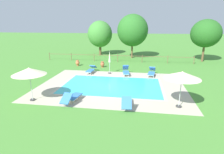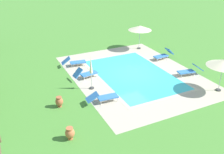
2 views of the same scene
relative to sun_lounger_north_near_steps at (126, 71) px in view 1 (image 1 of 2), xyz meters
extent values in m
plane|color=#478433|center=(-0.91, -3.57, -0.38)|extent=(160.00, 160.00, 0.00)
cube|color=#B2A893|center=(-0.91, -3.57, -0.38)|extent=(12.04, 9.09, 0.01)
cube|color=#38C6D1|center=(-0.91, -3.57, -0.38)|extent=(8.09, 5.14, 0.01)
cube|color=#C0B59F|center=(-0.91, -0.87, -0.38)|extent=(8.57, 0.24, 0.01)
cube|color=#C0B59F|center=(-0.91, -6.26, -0.38)|extent=(8.57, 0.24, 0.01)
cube|color=#C0B59F|center=(3.25, -3.57, -0.38)|extent=(0.24, 5.14, 0.01)
cube|color=#C0B59F|center=(-5.08, -3.57, -0.38)|extent=(0.24, 5.14, 0.01)
cube|color=#3370BC|center=(0.04, -0.28, -0.07)|extent=(0.77, 1.37, 0.07)
cube|color=#3370BC|center=(-0.09, 0.67, 0.22)|extent=(0.68, 0.73, 0.64)
cube|color=silver|center=(0.04, -0.28, -0.12)|extent=(0.74, 1.34, 0.04)
cylinder|color=silver|center=(0.37, -0.79, -0.24)|extent=(0.04, 0.04, 0.28)
cylinder|color=silver|center=(-0.14, -0.86, -0.24)|extent=(0.04, 0.04, 0.28)
cylinder|color=silver|center=(0.22, 0.31, -0.24)|extent=(0.04, 0.04, 0.28)
cylinder|color=silver|center=(-0.29, 0.24, -0.24)|extent=(0.04, 0.04, 0.28)
cube|color=#3370BC|center=(-2.92, -7.08, -0.07)|extent=(0.80, 1.38, 0.07)
cube|color=#3370BC|center=(-3.08, -8.06, 0.17)|extent=(0.71, 0.82, 0.54)
cube|color=silver|center=(-2.92, -7.08, -0.12)|extent=(0.77, 1.35, 0.04)
cylinder|color=silver|center=(-3.08, -6.49, -0.24)|extent=(0.04, 0.04, 0.28)
cylinder|color=silver|center=(-2.58, -6.57, -0.24)|extent=(0.04, 0.04, 0.28)
cylinder|color=silver|center=(-3.26, -7.58, -0.24)|extent=(0.04, 0.04, 0.28)
cylinder|color=silver|center=(-2.76, -7.66, -0.24)|extent=(0.04, 0.04, 0.28)
cube|color=#3370BC|center=(-3.72, -0.06, -0.07)|extent=(0.69, 1.34, 0.07)
cube|color=#3370BC|center=(-3.65, 0.96, 0.13)|extent=(0.65, 0.81, 0.46)
cube|color=silver|center=(-3.72, -0.06, -0.12)|extent=(0.66, 1.31, 0.04)
cylinder|color=silver|center=(-3.50, -0.63, -0.24)|extent=(0.04, 0.04, 0.28)
cylinder|color=silver|center=(-4.01, -0.59, -0.24)|extent=(0.04, 0.04, 0.28)
cylinder|color=silver|center=(-3.42, 0.47, -0.24)|extent=(0.04, 0.04, 0.28)
cylinder|color=silver|center=(-3.93, 0.51, -0.24)|extent=(0.04, 0.04, 0.28)
cube|color=#3370BC|center=(0.63, -7.28, -0.07)|extent=(0.71, 1.35, 0.07)
cube|color=#3370BC|center=(0.71, -8.23, 0.22)|extent=(0.65, 0.71, 0.62)
cube|color=silver|center=(0.63, -7.28, -0.12)|extent=(0.68, 1.32, 0.04)
cylinder|color=silver|center=(0.32, -6.75, -0.24)|extent=(0.04, 0.04, 0.28)
cylinder|color=silver|center=(0.83, -6.71, -0.24)|extent=(0.04, 0.04, 0.28)
cylinder|color=silver|center=(0.42, -7.85, -0.24)|extent=(0.04, 0.04, 0.28)
cylinder|color=silver|center=(0.93, -7.81, -0.24)|extent=(0.04, 0.04, 0.28)
cube|color=#3370BC|center=(2.53, -0.25, -0.07)|extent=(0.78, 1.37, 0.07)
cube|color=#3370BC|center=(2.68, 0.73, 0.18)|extent=(0.70, 0.80, 0.55)
cube|color=silver|center=(2.53, -0.25, -0.12)|extent=(0.75, 1.34, 0.04)
cylinder|color=silver|center=(2.71, -0.83, -0.24)|extent=(0.04, 0.04, 0.28)
cylinder|color=silver|center=(2.20, -0.76, -0.24)|extent=(0.04, 0.04, 0.28)
cylinder|color=silver|center=(2.87, 0.26, -0.24)|extent=(0.04, 0.04, 0.28)
cylinder|color=silver|center=(2.36, 0.33, -0.24)|extent=(0.04, 0.04, 0.28)
cylinder|color=#383838|center=(3.91, -7.05, -0.34)|extent=(0.36, 0.36, 0.08)
cylinder|color=#B2B5B7|center=(3.91, -7.05, 0.75)|extent=(0.04, 0.04, 2.28)
cone|color=beige|center=(3.91, -7.05, 1.70)|extent=(2.22, 2.22, 0.42)
sphere|color=beige|center=(3.91, -7.05, 1.92)|extent=(0.06, 0.06, 0.06)
cylinder|color=#383838|center=(-5.77, -7.47, -0.34)|extent=(0.36, 0.36, 0.08)
cylinder|color=#B2B5B7|center=(-5.77, -7.47, 0.74)|extent=(0.04, 0.04, 2.25)
cone|color=beige|center=(-5.77, -7.47, 1.67)|extent=(2.20, 2.20, 0.45)
sphere|color=beige|center=(-5.77, -7.47, 1.90)|extent=(0.06, 0.06, 0.06)
cylinder|color=#383838|center=(-1.71, 0.23, -0.34)|extent=(0.32, 0.32, 0.08)
cylinder|color=#B2B5B7|center=(-1.71, 0.23, 0.22)|extent=(0.04, 0.04, 1.21)
cone|color=beige|center=(-1.71, 0.23, 1.38)|extent=(0.23, 0.23, 1.13)
sphere|color=beige|center=(-1.71, 0.23, 1.97)|extent=(0.05, 0.05, 0.05)
cylinder|color=#B7663D|center=(-6.20, 3.20, -0.34)|extent=(0.26, 0.26, 0.08)
ellipsoid|color=#B7663D|center=(-6.20, 3.20, -0.02)|extent=(0.48, 0.48, 0.58)
cylinder|color=#B7663D|center=(-6.20, 3.20, 0.27)|extent=(0.36, 0.36, 0.06)
cylinder|color=#A85B38|center=(-3.02, 2.87, -0.34)|extent=(0.26, 0.26, 0.08)
ellipsoid|color=#A85B38|center=(-3.02, 2.87, -0.02)|extent=(0.47, 0.47, 0.58)
cylinder|color=#A85B38|center=(-3.02, 2.87, 0.27)|extent=(0.35, 0.35, 0.06)
cylinder|color=brown|center=(-11.47, 6.39, 0.14)|extent=(0.08, 0.08, 1.05)
cylinder|color=brown|center=(-8.19, 6.39, 0.14)|extent=(0.08, 0.08, 1.05)
cylinder|color=brown|center=(-4.91, 6.39, 0.14)|extent=(0.08, 0.08, 1.05)
cylinder|color=brown|center=(-1.63, 6.39, 0.14)|extent=(0.08, 0.08, 1.05)
cylinder|color=brown|center=(1.65, 6.39, 0.14)|extent=(0.08, 0.08, 1.05)
cylinder|color=brown|center=(4.93, 6.39, 0.14)|extent=(0.08, 0.08, 1.05)
cylinder|color=brown|center=(8.21, 6.39, 0.14)|extent=(0.08, 0.08, 1.05)
cube|color=brown|center=(-1.63, 6.39, 0.47)|extent=(19.67, 0.05, 0.05)
cylinder|color=brown|center=(9.79, 8.38, 0.81)|extent=(0.28, 0.28, 2.39)
ellipsoid|color=#235B1E|center=(9.79, 8.38, 3.37)|extent=(3.86, 3.86, 3.65)
cylinder|color=brown|center=(-5.16, 11.58, 0.52)|extent=(0.38, 0.38, 1.80)
ellipsoid|color=#3D7F33|center=(-5.16, 11.58, 2.98)|extent=(3.89, 3.89, 4.16)
cylinder|color=brown|center=(0.12, 9.64, 0.77)|extent=(0.25, 0.25, 2.31)
ellipsoid|color=#286623|center=(0.12, 9.64, 3.65)|extent=(4.45, 4.45, 4.60)
camera|label=1|loc=(1.38, -18.26, 4.71)|focal=29.79mm
camera|label=2|loc=(-16.24, 5.76, 8.04)|focal=40.63mm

